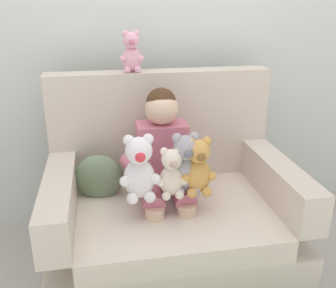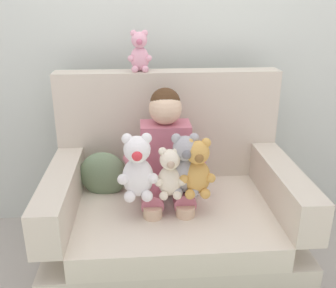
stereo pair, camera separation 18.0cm
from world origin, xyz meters
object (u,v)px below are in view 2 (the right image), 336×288
plush_white (138,168)px  throw_pillow (104,175)px  plush_grey (185,166)px  seated_child (166,161)px  plush_cream (170,174)px  plush_pink_on_backrest (140,52)px  armchair (172,211)px  plush_honey (197,169)px

plush_white → throw_pillow: size_ratio=1.24×
plush_grey → plush_white: size_ratio=0.95×
seated_child → plush_white: 0.24m
seated_child → plush_white: size_ratio=2.56×
plush_grey → plush_cream: plush_grey is taller
plush_pink_on_backrest → plush_white: bearing=-109.5°
armchair → plush_grey: armchair is taller
armchair → throw_pillow: armchair is taller
plush_cream → throw_pillow: plush_cream is taller
plush_grey → throw_pillow: bearing=131.1°
plush_white → plush_pink_on_backrest: plush_pink_on_backrest is taller
plush_grey → plush_white: 0.23m
armchair → plush_cream: size_ratio=4.99×
throw_pillow → seated_child: bearing=-15.8°
plush_pink_on_backrest → armchair: bearing=-79.7°
armchair → plush_honey: size_ratio=4.33×
plush_grey → plush_cream: 0.08m
armchair → throw_pillow: (-0.37, 0.10, 0.19)m
plush_grey → plush_honey: 0.06m
seated_child → plush_grey: seated_child is taller
armchair → plush_pink_on_backrest: (-0.15, 0.30, 0.81)m
armchair → plush_pink_on_backrest: plush_pink_on_backrest is taller
seated_child → plush_cream: seated_child is taller
plush_honey → plush_white: size_ratio=0.90×
plush_grey → throw_pillow: (-0.42, 0.25, -0.15)m
armchair → plush_white: size_ratio=3.89×
plush_pink_on_backrest → plush_cream: bearing=-91.7°
plush_cream → throw_pillow: bearing=150.9°
seated_child → plush_honey: seated_child is taller
plush_cream → armchair: bearing=91.9°
plush_grey → plush_white: plush_white is taller
throw_pillow → plush_honey: bearing=-30.2°
plush_honey → plush_cream: size_ratio=1.15×
armchair → seated_child: size_ratio=1.52×
seated_child → plush_grey: (0.08, -0.16, 0.04)m
plush_cream → plush_white: (-0.15, 0.00, 0.03)m
plush_honey → throw_pillow: bearing=160.3°
plush_honey → seated_child: bearing=137.2°
seated_child → plush_pink_on_backrest: plush_pink_on_backrest is taller
plush_grey → plush_honey: plush_grey is taller
armchair → plush_honey: 0.39m
armchair → plush_white: bearing=-135.8°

